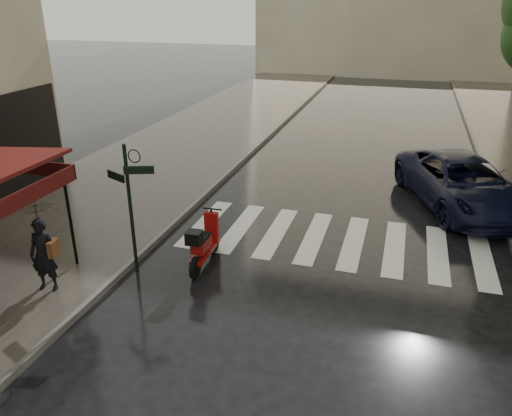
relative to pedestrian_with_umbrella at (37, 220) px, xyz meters
The scene contains 9 objects.
ground 3.49m from the pedestrian_with_umbrella, 32.59° to the right, with size 120.00×120.00×0.00m, color black.
sidewalk_near 10.69m from the pedestrian_with_umbrella, 100.66° to the left, with size 6.00×60.00×0.12m, color #38332D.
curb_near 10.56m from the pedestrian_with_umbrella, 83.96° to the left, with size 0.12×60.00×0.16m, color #595651.
curb_far 14.50m from the pedestrian_with_umbrella, 46.05° to the left, with size 0.12×60.00×0.16m, color #595651.
crosswalk 7.25m from the pedestrian_with_umbrella, 38.36° to the left, with size 7.85×3.20×0.01m.
signpost 1.93m from the pedestrian_with_umbrella, 45.36° to the left, with size 1.17×0.29×3.10m.
pedestrian_with_umbrella is the anchor object (origin of this frame).
scooter 3.67m from the pedestrian_with_umbrella, 37.69° to the left, with size 0.49×1.84×1.21m.
parked_car 11.85m from the pedestrian_with_umbrella, 41.50° to the left, with size 2.53×5.49×1.53m, color black.
Camera 1 is at (4.43, -5.96, 5.97)m, focal length 35.00 mm.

